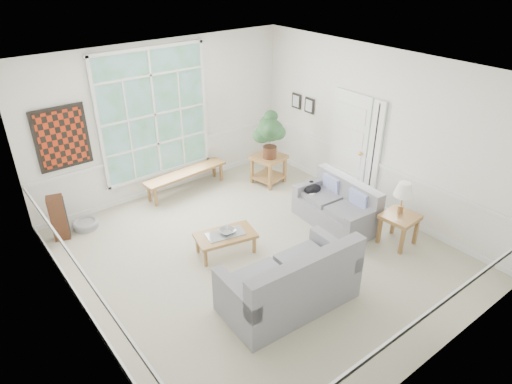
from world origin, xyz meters
TOP-DOWN VIEW (x-y plane):
  - floor at (0.00, 0.00)m, footprint 5.50×6.00m
  - ceiling at (0.00, 0.00)m, footprint 5.50×6.00m
  - wall_back at (0.00, 3.00)m, footprint 5.50×0.02m
  - wall_front at (0.00, -3.00)m, footprint 5.50×0.02m
  - wall_left at (-2.75, 0.00)m, footprint 0.02×6.00m
  - wall_right at (2.75, 0.00)m, footprint 0.02×6.00m
  - window_back at (-0.20, 2.96)m, footprint 2.30×0.08m
  - entry_door at (2.71, 0.60)m, footprint 0.08×0.90m
  - door_sidelight at (2.71, -0.03)m, footprint 0.08×0.26m
  - wall_art at (-1.95, 2.95)m, footprint 0.90×0.06m
  - wall_frame_near at (2.71, 1.75)m, footprint 0.04×0.26m
  - wall_frame_far at (2.71, 2.15)m, footprint 0.04×0.26m
  - loveseat_right at (1.67, -0.11)m, footprint 0.89×1.58m
  - loveseat_front at (-0.39, -1.16)m, footprint 1.94×1.08m
  - coffee_table at (-0.40, 0.37)m, footprint 1.06×0.73m
  - pewter_bowl at (-0.36, 0.38)m, footprint 0.35×0.35m
  - window_bench at (0.20, 2.65)m, footprint 1.84×0.49m
  - end_table at (1.76, 1.90)m, footprint 0.72×0.72m
  - houseplant at (1.73, 1.83)m, footprint 0.80×0.80m
  - side_table at (2.05, -1.19)m, footprint 0.58×0.58m
  - table_lamp at (2.13, -1.13)m, footprint 0.35×0.35m
  - pet_bed at (-1.97, 2.56)m, footprint 0.60×0.60m
  - floor_speaker at (-2.40, 2.47)m, footprint 0.30×0.27m
  - cat at (1.62, 0.43)m, footprint 0.42×0.35m

SIDE VIEW (x-z plane):
  - floor at x=0.00m, z-range -0.01..0.00m
  - pet_bed at x=-1.97m, z-range 0.00..0.14m
  - coffee_table at x=-0.40m, z-range 0.00..0.36m
  - window_bench at x=0.20m, z-range 0.00..0.43m
  - side_table at x=2.05m, z-range 0.00..0.55m
  - end_table at x=1.76m, z-range 0.00..0.62m
  - pewter_bowl at x=-0.36m, z-range 0.36..0.44m
  - floor_speaker at x=-2.40m, z-range 0.00..0.82m
  - loveseat_right at x=1.67m, z-range 0.00..0.83m
  - cat at x=1.62m, z-range 0.42..0.59m
  - loveseat_front at x=-0.39m, z-range 0.00..1.02m
  - table_lamp at x=2.13m, z-range 0.55..1.10m
  - entry_door at x=2.71m, z-range 0.00..2.10m
  - houseplant at x=1.73m, z-range 0.62..1.60m
  - door_sidelight at x=2.71m, z-range 0.20..2.10m
  - wall_back at x=0.00m, z-range 0.00..3.00m
  - wall_front at x=0.00m, z-range 0.00..3.00m
  - wall_left at x=-2.75m, z-range 0.00..3.00m
  - wall_right at x=2.75m, z-range 0.00..3.00m
  - wall_frame_near at x=2.71m, z-range 1.39..1.71m
  - wall_frame_far at x=2.71m, z-range 1.39..1.71m
  - wall_art at x=-1.95m, z-range 1.05..2.15m
  - window_back at x=-0.20m, z-range 0.45..2.85m
  - ceiling at x=0.00m, z-range 2.99..3.01m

